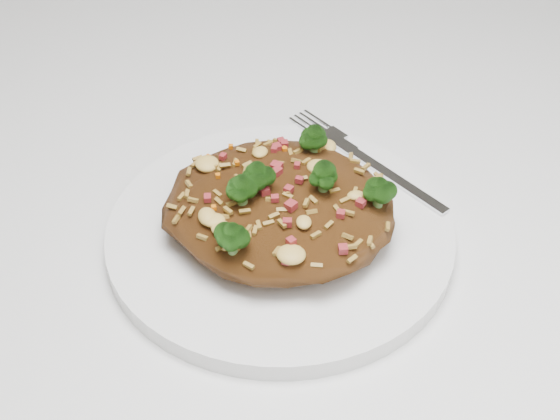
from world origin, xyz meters
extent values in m
cube|color=silver|center=(0.00, 0.00, 0.73)|extent=(1.20, 0.80, 0.04)
cylinder|color=white|center=(0.03, -0.06, 0.76)|extent=(0.25, 0.25, 0.01)
ellipsoid|color=brown|center=(0.03, -0.06, 0.78)|extent=(0.16, 0.15, 0.04)
ellipsoid|color=#123C08|center=(0.01, -0.12, 0.80)|extent=(0.02, 0.02, 0.02)
ellipsoid|color=#123C08|center=(0.09, -0.05, 0.80)|extent=(0.02, 0.02, 0.02)
ellipsoid|color=#123C08|center=(0.04, -0.01, 0.81)|extent=(0.02, 0.02, 0.02)
ellipsoid|color=#123C08|center=(0.06, -0.05, 0.81)|extent=(0.02, 0.02, 0.02)
ellipsoid|color=#123C08|center=(0.01, -0.08, 0.81)|extent=(0.02, 0.02, 0.02)
ellipsoid|color=#123C08|center=(0.01, -0.06, 0.81)|extent=(0.02, 0.02, 0.02)
cube|color=silver|center=(0.11, 0.00, 0.77)|extent=(0.08, 0.07, 0.00)
cube|color=silver|center=(0.04, 0.06, 0.77)|extent=(0.04, 0.04, 0.00)
camera|label=1|loc=(0.11, -0.46, 1.14)|focal=50.00mm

